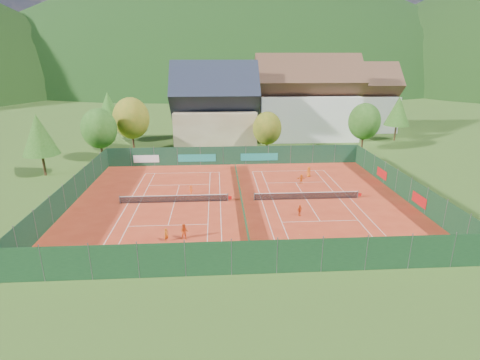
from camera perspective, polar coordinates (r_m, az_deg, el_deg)
The scene contains 34 objects.
ground at distance 45.33m, azimuth 0.16°, elevation -3.22°, with size 600.00×600.00×0.00m, color #31531A.
clay_pad at distance 45.32m, azimuth 0.16°, elevation -3.19°, with size 40.00×32.00×0.01m, color #B9341B.
court_markings_left at distance 45.53m, azimuth -9.96°, elevation -3.37°, with size 11.03×23.83×0.00m.
court_markings_right at distance 46.50m, azimuth 10.06°, elevation -2.90°, with size 11.03×23.83×0.00m.
tennis_net_left at distance 45.33m, azimuth -9.79°, elevation -2.79°, with size 13.30×0.10×1.02m.
tennis_net_right at distance 46.36m, azimuth 10.28°, elevation -2.33°, with size 13.30×0.10×1.02m.
court_divider at distance 45.14m, azimuth 0.16°, elevation -2.61°, with size 0.03×28.80×1.00m.
fence_north at distance 60.05m, azimuth -1.28°, elevation 3.72°, with size 40.00×0.10×3.00m.
fence_south at distance 30.28m, azimuth 2.20°, elevation -11.71°, with size 40.00×0.04×3.00m.
fence_west at distance 47.90m, azimuth -24.47°, elevation -1.80°, with size 0.04×32.00×3.00m.
fence_east at distance 50.23m, azimuth 23.57°, elevation -0.80°, with size 0.09×32.00×3.00m.
chalet at distance 72.74m, azimuth -3.82°, elevation 10.41°, with size 16.20×12.00×16.00m.
hotel_block_a at distance 80.81m, azimuth 10.05°, elevation 11.52°, with size 21.60×11.00×17.25m.
hotel_block_b at distance 92.63m, azimuth 17.48°, elevation 11.34°, with size 17.28×10.00×15.50m.
tree_west_front at distance 65.92m, azimuth -20.69°, elevation 7.36°, with size 5.72×5.72×8.69m.
tree_west_mid at distance 70.53m, azimuth -16.24°, elevation 9.02°, with size 6.44×6.44×9.78m.
tree_west_back at distance 79.57m, azimuth -19.37°, elevation 10.20°, with size 5.60×5.60×10.00m.
tree_center at distance 65.74m, azimuth 4.16°, elevation 7.87°, with size 5.01×5.01×7.60m.
tree_east_front at distance 72.16m, azimuth 18.42°, elevation 8.47°, with size 5.72×5.72×8.69m.
tree_east_mid at distance 83.36m, azimuth 22.94°, elevation 9.66°, with size 5.04×5.04×9.00m.
tree_west_side at distance 60.57m, azimuth -28.33°, elevation 6.11°, with size 5.04×5.04×9.00m.
tree_east_back at distance 87.52m, azimuth 15.91°, elevation 11.19°, with size 7.15×7.15×10.86m.
mountain_backdrop at distance 282.96m, azimuth 2.82°, elevation 6.89°, with size 820.00×530.00×242.00m.
ball_hopper at distance 36.97m, azimuth 23.03°, elevation -9.05°, with size 0.34×0.34×0.80m.
loose_ball_0 at distance 39.40m, azimuth -16.73°, elevation -7.43°, with size 0.07×0.07×0.07m, color #CCD833.
loose_ball_1 at distance 37.54m, azimuth 9.11°, elevation -8.17°, with size 0.07×0.07×0.07m, color #CCD833.
loose_ball_2 at distance 46.59m, azimuth 1.81°, elevation -2.55°, with size 0.07×0.07×0.07m, color #CCD833.
loose_ball_3 at distance 55.22m, azimuth -6.45°, elevation 0.73°, with size 0.07×0.07×0.07m, color #CCD833.
player_left_near at distance 36.23m, azimuth -11.16°, elevation -8.20°, with size 0.49×0.32×1.35m, color #DA5F13.
player_left_mid at distance 36.24m, azimuth -8.47°, elevation -7.82°, with size 0.77×0.60×1.59m, color #D14212.
player_left_far at distance 47.50m, azimuth -7.47°, elevation -1.53°, with size 0.80×0.46×1.24m, color #F55115.
player_right_near at distance 41.51m, azimuth 9.08°, elevation -4.58°, with size 0.75×0.31×1.28m, color #E04613.
player_right_far_a at distance 54.92m, azimuth 10.43°, elevation 1.24°, with size 0.75×0.49×1.53m, color #D75C13.
player_right_far_b at distance 51.85m, azimuth 9.32°, elevation 0.17°, with size 1.25×0.40×1.35m, color orange.
Camera 1 is at (-2.79, -42.05, 16.68)m, focal length 28.00 mm.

